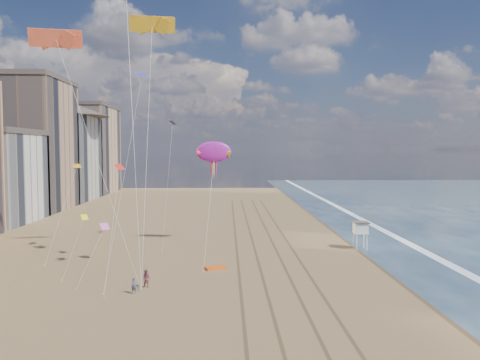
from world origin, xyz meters
name	(u,v)px	position (x,y,z in m)	size (l,w,h in m)	color
ground	(263,341)	(0.00, 0.00, 0.00)	(260.00, 260.00, 0.00)	brown
wet_sand	(365,235)	(19.00, 40.00, 0.00)	(260.00, 260.00, 0.00)	#42301E
foam	(391,235)	(23.20, 40.00, 0.00)	(260.00, 260.00, 0.00)	white
tracks	(265,249)	(2.55, 30.00, 0.01)	(7.68, 120.00, 0.01)	brown
buildings	(16,148)	(-45.73, 65.59, 13.55)	(34.72, 131.35, 29.00)	#C6B284
lifeguard_stand	(361,228)	(15.29, 29.59, 2.83)	(2.03, 2.03, 3.67)	silver
grounded_kite	(215,268)	(-3.79, 19.78, 0.13)	(2.25, 1.43, 0.26)	#E95B13
show_kite	(214,152)	(-4.31, 33.66, 12.90)	(4.69, 8.31, 19.58)	#A4199A
kite_flyer_a	(134,286)	(-11.01, 10.93, 0.75)	(0.55, 0.36, 1.51)	#4F5366
kite_flyer_b	(146,279)	(-10.22, 12.78, 0.88)	(0.86, 0.67, 1.77)	brown
small_kites	(119,151)	(-15.39, 24.95, 13.08)	(13.08, 17.38, 18.04)	black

